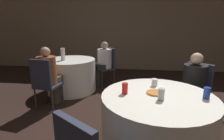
% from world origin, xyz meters
% --- Properties ---
extents(wall_back, '(16.00, 0.06, 2.80)m').
position_xyz_m(wall_back, '(0.00, 4.13, 1.40)').
color(wall_back, gray).
rests_on(wall_back, ground_plane).
extents(table_near, '(1.25, 1.25, 0.74)m').
position_xyz_m(table_near, '(-0.09, 0.01, 0.37)').
color(table_near, white).
rests_on(table_near, ground_plane).
extents(table_far, '(1.11, 1.11, 0.74)m').
position_xyz_m(table_far, '(-1.78, 1.90, 0.37)').
color(table_far, white).
rests_on(table_far, ground_plane).
extents(chair_near_northeast, '(0.56, 0.56, 0.93)m').
position_xyz_m(chair_near_northeast, '(0.58, 0.81, 0.55)').
color(chair_near_northeast, '#2D3347').
rests_on(chair_near_northeast, ground_plane).
extents(chair_far_south, '(0.45, 0.45, 0.93)m').
position_xyz_m(chair_far_south, '(-1.90, 0.93, 0.55)').
color(chair_far_south, '#2D3347').
rests_on(chair_far_south, ground_plane).
extents(chair_far_northeast, '(0.56, 0.56, 0.93)m').
position_xyz_m(chair_far_northeast, '(-1.00, 2.49, 0.55)').
color(chair_far_northeast, '#2D3347').
rests_on(chair_far_northeast, ground_plane).
extents(person_floral_shirt, '(0.35, 0.50, 1.12)m').
position_xyz_m(person_floral_shirt, '(-1.88, 1.10, 0.56)').
color(person_floral_shirt, '#4C4238').
rests_on(person_floral_shirt, ground_plane).
extents(person_black_shirt, '(0.45, 0.47, 1.11)m').
position_xyz_m(person_black_shirt, '(0.47, 0.68, 0.55)').
color(person_black_shirt, '#33384C').
rests_on(person_black_shirt, ground_plane).
extents(person_white_shirt, '(0.49, 0.48, 1.09)m').
position_xyz_m(person_white_shirt, '(-1.13, 2.39, 0.56)').
color(person_white_shirt, '#282828').
rests_on(person_white_shirt, ground_plane).
extents(pizza_plate_near, '(0.21, 0.21, 0.02)m').
position_xyz_m(pizza_plate_near, '(-0.11, 0.06, 0.75)').
color(pizza_plate_near, white).
rests_on(pizza_plate_near, table_near).
extents(soda_can_red, '(0.07, 0.07, 0.12)m').
position_xyz_m(soda_can_red, '(-0.46, 0.02, 0.80)').
color(soda_can_red, red).
rests_on(soda_can_red, table_near).
extents(soda_can_silver, '(0.07, 0.07, 0.12)m').
position_xyz_m(soda_can_silver, '(-0.08, -0.10, 0.80)').
color(soda_can_silver, silver).
rests_on(soda_can_silver, table_near).
extents(soda_can_blue, '(0.07, 0.07, 0.12)m').
position_xyz_m(soda_can_blue, '(0.40, -0.01, 0.80)').
color(soda_can_blue, '#1E38A5').
rests_on(soda_can_blue, table_near).
extents(cup_near, '(0.07, 0.07, 0.09)m').
position_xyz_m(cup_near, '(-0.10, 0.32, 0.78)').
color(cup_near, white).
rests_on(cup_near, table_near).
extents(bottle_far, '(0.09, 0.09, 0.27)m').
position_xyz_m(bottle_far, '(-1.89, 1.78, 0.87)').
color(bottle_far, white).
rests_on(bottle_far, table_far).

